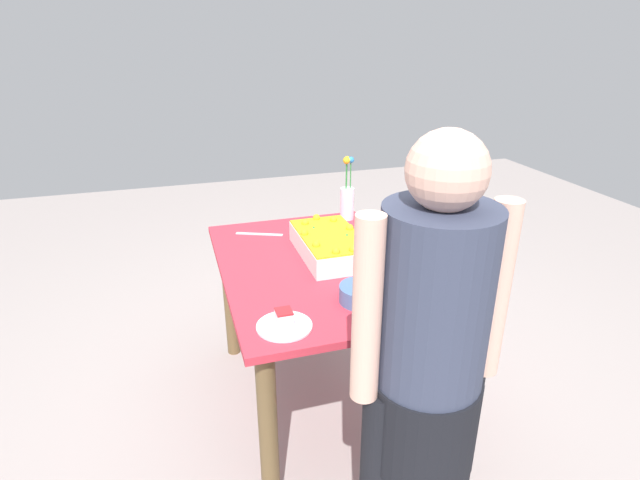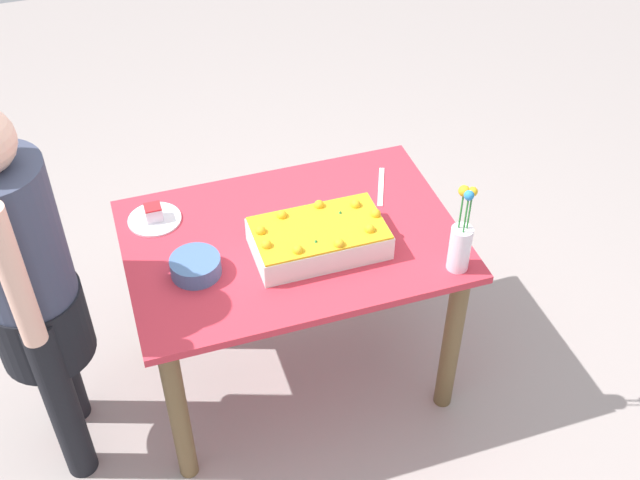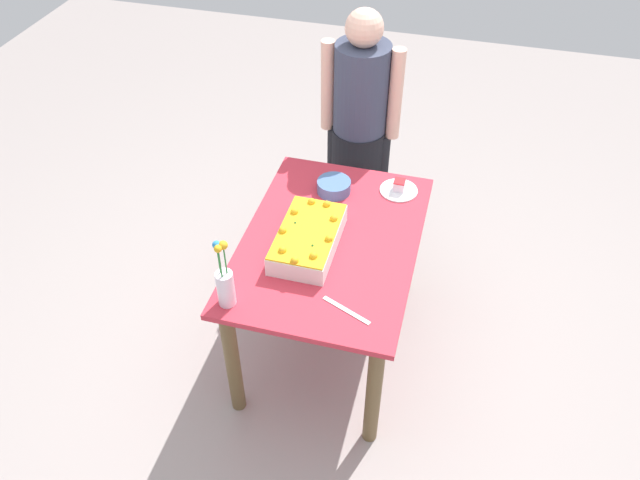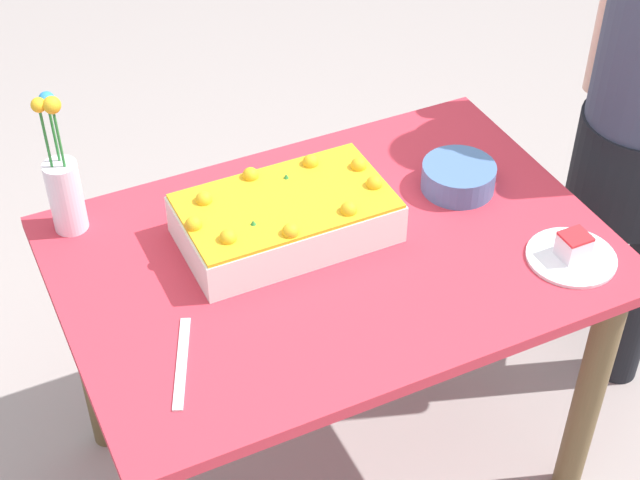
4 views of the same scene
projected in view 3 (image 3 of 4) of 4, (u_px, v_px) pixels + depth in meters
ground_plane at (329, 339)px, 3.43m from camera, size 8.00×8.00×0.00m
dining_table at (330, 260)px, 3.02m from camera, size 1.19×0.82×0.74m
sheet_cake at (308, 238)px, 2.86m from camera, size 0.46×0.26×0.12m
serving_plate_with_slice at (399, 188)px, 3.19m from camera, size 0.20×0.20×0.07m
cake_knife at (346, 310)px, 2.60m from camera, size 0.11×0.23×0.00m
flower_vase at (225, 284)px, 2.56m from camera, size 0.08×0.08×0.34m
fruit_bowl at (334, 186)px, 3.18m from camera, size 0.17×0.17×0.06m
person_standing at (360, 120)px, 3.50m from camera, size 0.31×0.45×1.49m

